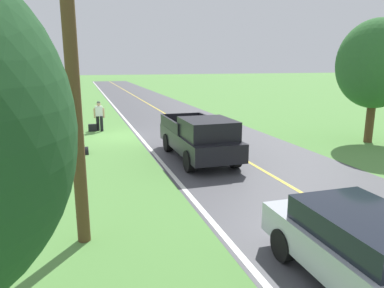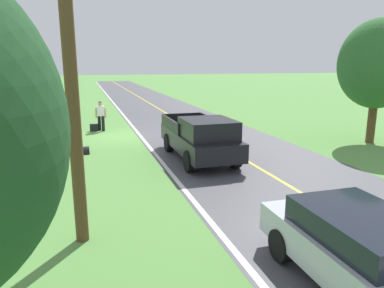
{
  "view_description": "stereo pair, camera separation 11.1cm",
  "coord_description": "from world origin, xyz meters",
  "px_view_note": "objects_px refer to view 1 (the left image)",
  "views": [
    {
      "loc": [
        2.08,
        19.44,
        3.93
      ],
      "look_at": [
        -1.55,
        7.89,
        1.16
      ],
      "focal_mm": 33.51,
      "sensor_mm": 36.0,
      "label": 1
    },
    {
      "loc": [
        1.97,
        19.47,
        3.93
      ],
      "look_at": [
        -1.55,
        7.89,
        1.16
      ],
      "focal_mm": 33.51,
      "sensor_mm": 36.0,
      "label": 2
    }
  ],
  "objects_px": {
    "suitcase_carried": "(92,128)",
    "sedan_ahead_same_lane": "(370,253)",
    "pickup_truck_passing": "(200,137)",
    "utility_pole_roadside": "(72,65)",
    "tree_far_side_near": "(376,64)",
    "hitchhiker_walking": "(99,114)"
  },
  "relations": [
    {
      "from": "suitcase_carried",
      "to": "sedan_ahead_same_lane",
      "type": "relative_size",
      "value": 0.1
    },
    {
      "from": "pickup_truck_passing",
      "to": "utility_pole_roadside",
      "type": "relative_size",
      "value": 0.7
    },
    {
      "from": "tree_far_side_near",
      "to": "hitchhiker_walking",
      "type": "bearing_deg",
      "value": -29.49
    },
    {
      "from": "pickup_truck_passing",
      "to": "tree_far_side_near",
      "type": "relative_size",
      "value": 0.9
    },
    {
      "from": "suitcase_carried",
      "to": "sedan_ahead_same_lane",
      "type": "bearing_deg",
      "value": 18.06
    },
    {
      "from": "suitcase_carried",
      "to": "tree_far_side_near",
      "type": "relative_size",
      "value": 0.08
    },
    {
      "from": "hitchhiker_walking",
      "to": "utility_pole_roadside",
      "type": "height_order",
      "value": "utility_pole_roadside"
    },
    {
      "from": "utility_pole_roadside",
      "to": "tree_far_side_near",
      "type": "bearing_deg",
      "value": -155.3
    },
    {
      "from": "hitchhiker_walking",
      "to": "pickup_truck_passing",
      "type": "relative_size",
      "value": 0.32
    },
    {
      "from": "utility_pole_roadside",
      "to": "pickup_truck_passing",
      "type": "bearing_deg",
      "value": -129.57
    },
    {
      "from": "hitchhiker_walking",
      "to": "suitcase_carried",
      "type": "height_order",
      "value": "hitchhiker_walking"
    },
    {
      "from": "tree_far_side_near",
      "to": "utility_pole_roadside",
      "type": "height_order",
      "value": "utility_pole_roadside"
    },
    {
      "from": "sedan_ahead_same_lane",
      "to": "utility_pole_roadside",
      "type": "bearing_deg",
      "value": -36.27
    },
    {
      "from": "hitchhiker_walking",
      "to": "sedan_ahead_same_lane",
      "type": "bearing_deg",
      "value": 101.71
    },
    {
      "from": "pickup_truck_passing",
      "to": "sedan_ahead_same_lane",
      "type": "relative_size",
      "value": 1.22
    },
    {
      "from": "utility_pole_roadside",
      "to": "suitcase_carried",
      "type": "bearing_deg",
      "value": -93.06
    },
    {
      "from": "tree_far_side_near",
      "to": "utility_pole_roadside",
      "type": "bearing_deg",
      "value": 24.7
    },
    {
      "from": "sedan_ahead_same_lane",
      "to": "hitchhiker_walking",
      "type": "bearing_deg",
      "value": -78.29
    },
    {
      "from": "suitcase_carried",
      "to": "pickup_truck_passing",
      "type": "relative_size",
      "value": 0.09
    },
    {
      "from": "suitcase_carried",
      "to": "sedan_ahead_same_lane",
      "type": "xyz_separation_m",
      "value": [
        -3.95,
        16.94,
        0.54
      ]
    },
    {
      "from": "tree_far_side_near",
      "to": "sedan_ahead_same_lane",
      "type": "distance_m",
      "value": 13.78
    },
    {
      "from": "hitchhiker_walking",
      "to": "utility_pole_roadside",
      "type": "xyz_separation_m",
      "value": [
        1.15,
        13.56,
        2.89
      ]
    }
  ]
}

